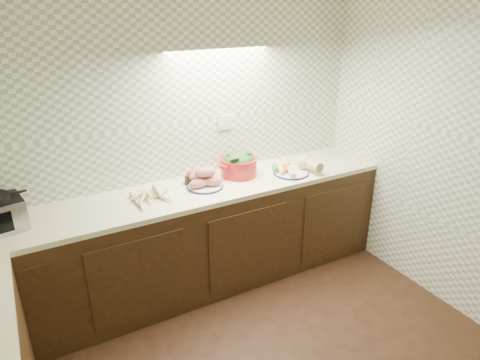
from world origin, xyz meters
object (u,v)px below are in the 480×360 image
parsnip_pile (149,197)px  veg_plate (297,167)px  onion_bowl (194,178)px  dutch_oven (239,164)px  sweet_potato_plate (204,180)px

parsnip_pile → veg_plate: 1.31m
onion_bowl → dutch_oven: (0.41, -0.03, 0.06)m
parsnip_pile → sweet_potato_plate: size_ratio=1.13×
sweet_potato_plate → onion_bowl: size_ratio=1.93×
onion_bowl → parsnip_pile: bearing=-161.3°
onion_bowl → veg_plate: bearing=-13.4°
parsnip_pile → veg_plate: bearing=-2.9°
sweet_potato_plate → veg_plate: 0.84m
parsnip_pile → veg_plate: veg_plate is taller
veg_plate → onion_bowl: bearing=166.6°
veg_plate → parsnip_pile: bearing=177.1°
parsnip_pile → sweet_potato_plate: sweet_potato_plate is taller
dutch_oven → parsnip_pile: bearing=174.4°
parsnip_pile → onion_bowl: 0.45m
parsnip_pile → dutch_oven: dutch_oven is taller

